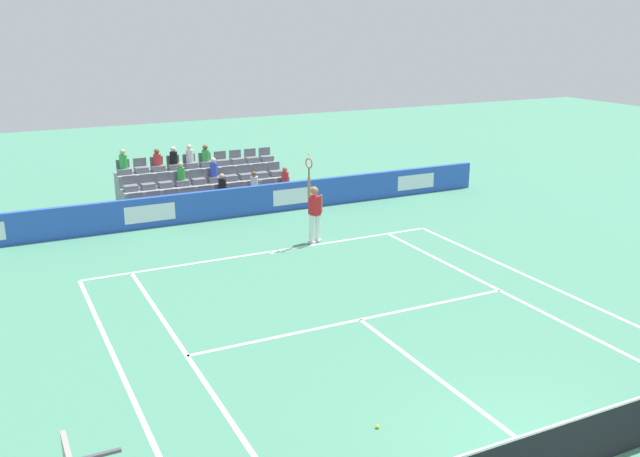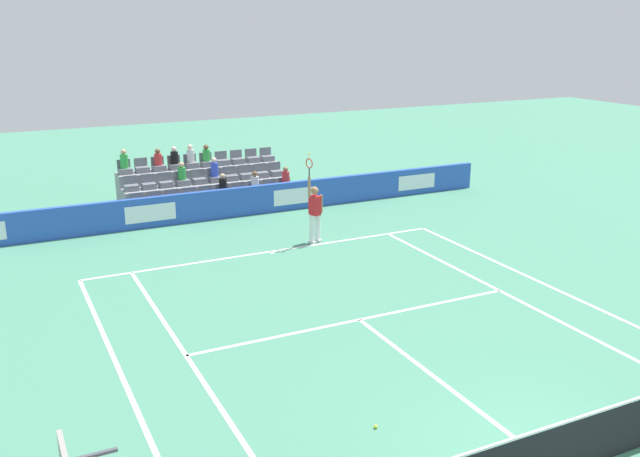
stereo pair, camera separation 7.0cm
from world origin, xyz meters
name	(u,v)px [view 1 (the left image)]	position (x,y,z in m)	size (l,w,h in m)	color
line_baseline	(270,252)	(0.00, -11.89, 0.00)	(10.97, 0.10, 0.01)	white
line_service	(360,320)	(0.00, -6.40, 0.00)	(8.23, 0.10, 0.01)	white
line_centre_service	(441,381)	(0.00, -3.20, 0.00)	(0.10, 6.40, 0.01)	white
line_singles_sideline_left	(193,365)	(4.12, -5.95, 0.00)	(0.10, 11.89, 0.01)	white
line_singles_sideline_right	(511,296)	(-4.12, -5.95, 0.00)	(0.10, 11.89, 0.01)	white
line_doubles_sideline_left	(124,380)	(5.49, -5.95, 0.00)	(0.10, 11.89, 0.01)	white
line_doubles_sideline_right	(553,287)	(-5.49, -5.95, 0.00)	(0.10, 11.89, 0.01)	white
line_centre_mark	(271,253)	(0.00, -11.79, 0.00)	(0.10, 0.20, 0.01)	white
sponsor_barrier	(225,204)	(0.00, -16.03, 0.51)	(21.02, 0.22, 1.03)	blue
tennis_net	(568,446)	(0.00, 0.00, 0.49)	(11.97, 0.10, 1.07)	#33383D
tennis_player	(314,212)	(-1.59, -12.12, 0.99)	(0.54, 0.41, 2.85)	white
stadium_stand	(205,189)	(0.00, -18.35, 0.56)	(6.20, 2.85, 2.16)	gray
loose_tennis_ball	(377,427)	(1.94, -2.35, 0.03)	(0.07, 0.07, 0.07)	#D1E533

